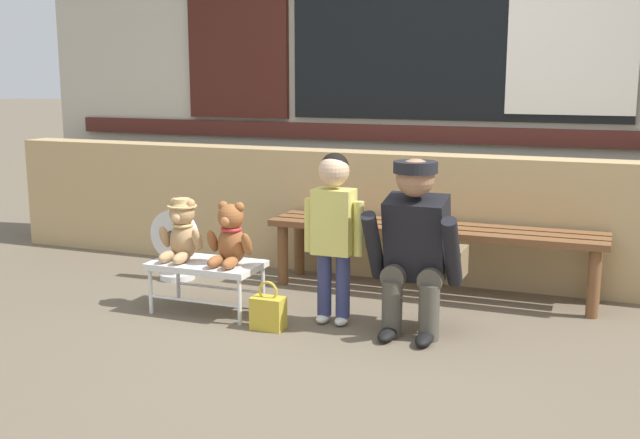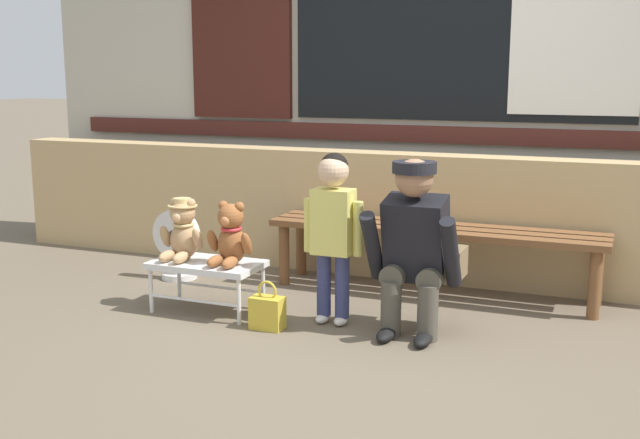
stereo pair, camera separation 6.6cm
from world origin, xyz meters
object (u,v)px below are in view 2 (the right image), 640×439
wooden_bench_long (434,237)px  child_standing (333,219)px  floor_fan (177,244)px  teddy_bear_plain (230,236)px  teddy_bear_with_hat (182,230)px  handbag_on_ground (267,312)px  small_display_bench (207,267)px  adult_crouching (417,246)px

wooden_bench_long → child_standing: bearing=-116.1°
wooden_bench_long → floor_fan: (-1.70, -0.29, -0.13)m
teddy_bear_plain → floor_fan: (-0.72, 0.55, -0.23)m
teddy_bear_with_hat → handbag_on_ground: size_ratio=1.34×
floor_fan → handbag_on_ground: bearing=-34.7°
wooden_bench_long → child_standing: size_ratio=2.19×
wooden_bench_long → teddy_bear_plain: teddy_bear_plain is taller
handbag_on_ground → child_standing: bearing=38.4°
handbag_on_ground → small_display_bench: bearing=161.6°
teddy_bear_with_hat → child_standing: (0.92, 0.08, 0.12)m
teddy_bear_plain → adult_crouching: bearing=4.1°
small_display_bench → teddy_bear_plain: bearing=0.5°
teddy_bear_plain → adult_crouching: adult_crouching is taller
teddy_bear_plain → handbag_on_ground: 0.50m
teddy_bear_with_hat → floor_fan: teddy_bear_with_hat is taller
teddy_bear_plain → child_standing: child_standing is taller
adult_crouching → floor_fan: (-1.79, 0.48, -0.24)m
teddy_bear_plain → floor_fan: bearing=142.4°
child_standing → handbag_on_ground: (-0.29, -0.23, -0.50)m
teddy_bear_plain → child_standing: size_ratio=0.38×
small_display_bench → adult_crouching: adult_crouching is taller
wooden_bench_long → adult_crouching: bearing=-82.9°
wooden_bench_long → floor_fan: size_ratio=4.37×
teddy_bear_with_hat → teddy_bear_plain: bearing=-0.1°
wooden_bench_long → handbag_on_ground: wooden_bench_long is taller
child_standing → floor_fan: child_standing is taller
small_display_bench → handbag_on_ground: small_display_bench is taller
child_standing → adult_crouching: child_standing is taller
small_display_bench → teddy_bear_plain: (0.16, 0.00, 0.20)m
floor_fan → child_standing: bearing=-19.9°
teddy_bear_with_hat → teddy_bear_plain: same height
teddy_bear_plain → child_standing: (0.60, 0.08, 0.13)m
handbag_on_ground → floor_fan: bearing=145.3°
wooden_bench_long → adult_crouching: (0.10, -0.77, 0.11)m
wooden_bench_long → floor_fan: bearing=-170.3°
adult_crouching → handbag_on_ground: (-0.77, -0.23, -0.38)m
teddy_bear_with_hat → child_standing: 0.93m
wooden_bench_long → teddy_bear_with_hat: teddy_bear_with_hat is taller
adult_crouching → teddy_bear_plain: bearing=-175.9°
wooden_bench_long → teddy_bear_plain: bearing=-139.2°
wooden_bench_long → small_display_bench: wooden_bench_long is taller
teddy_bear_with_hat → adult_crouching: bearing=3.1°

